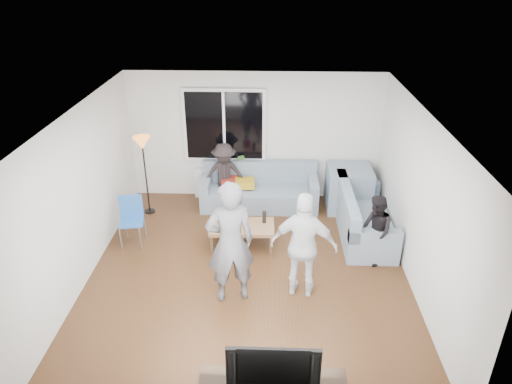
{
  "coord_description": "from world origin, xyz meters",
  "views": [
    {
      "loc": [
        0.35,
        -6.08,
        4.52
      ],
      "look_at": [
        0.1,
        0.6,
        1.15
      ],
      "focal_mm": 32.89,
      "sensor_mm": 36.0,
      "label": 1
    }
  ],
  "objects_px": {
    "sofa_back_section": "(259,187)",
    "sofa_right_section": "(365,213)",
    "side_chair": "(132,222)",
    "spectator_right": "(375,231)",
    "coffee_table": "(242,235)",
    "player_left": "(230,243)",
    "floor_lamp": "(146,176)",
    "spectator_back": "(224,175)",
    "television": "(273,362)",
    "player_right": "(304,246)"
  },
  "relations": [
    {
      "from": "side_chair",
      "to": "floor_lamp",
      "type": "height_order",
      "value": "floor_lamp"
    },
    {
      "from": "side_chair",
      "to": "spectator_right",
      "type": "relative_size",
      "value": 0.72
    },
    {
      "from": "sofa_back_section",
      "to": "sofa_right_section",
      "type": "distance_m",
      "value": 2.16
    },
    {
      "from": "coffee_table",
      "to": "television",
      "type": "relative_size",
      "value": 1.13
    },
    {
      "from": "coffee_table",
      "to": "television",
      "type": "distance_m",
      "value": 3.39
    },
    {
      "from": "spectator_right",
      "to": "television",
      "type": "height_order",
      "value": "spectator_right"
    },
    {
      "from": "sofa_right_section",
      "to": "spectator_back",
      "type": "xyz_separation_m",
      "value": [
        -2.61,
        1.03,
        0.23
      ]
    },
    {
      "from": "side_chair",
      "to": "television",
      "type": "relative_size",
      "value": 0.88
    },
    {
      "from": "coffee_table",
      "to": "television",
      "type": "bearing_deg",
      "value": -80.66
    },
    {
      "from": "sofa_back_section",
      "to": "television",
      "type": "relative_size",
      "value": 2.35
    },
    {
      "from": "player_right",
      "to": "television",
      "type": "bearing_deg",
      "value": 88.85
    },
    {
      "from": "sofa_right_section",
      "to": "side_chair",
      "type": "height_order",
      "value": "side_chair"
    },
    {
      "from": "spectator_right",
      "to": "sofa_back_section",
      "type": "bearing_deg",
      "value": -143.78
    },
    {
      "from": "sofa_back_section",
      "to": "sofa_right_section",
      "type": "xyz_separation_m",
      "value": [
        1.91,
        -1.0,
        0.0
      ]
    },
    {
      "from": "floor_lamp",
      "to": "spectator_back",
      "type": "bearing_deg",
      "value": 14.1
    },
    {
      "from": "sofa_back_section",
      "to": "sofa_right_section",
      "type": "relative_size",
      "value": 1.15
    },
    {
      "from": "sofa_right_section",
      "to": "television",
      "type": "bearing_deg",
      "value": 156.66
    },
    {
      "from": "sofa_back_section",
      "to": "television",
      "type": "bearing_deg",
      "value": -86.55
    },
    {
      "from": "sofa_right_section",
      "to": "coffee_table",
      "type": "relative_size",
      "value": 1.82
    },
    {
      "from": "sofa_right_section",
      "to": "side_chair",
      "type": "relative_size",
      "value": 2.33
    },
    {
      "from": "sofa_right_section",
      "to": "side_chair",
      "type": "bearing_deg",
      "value": 96.55
    },
    {
      "from": "player_right",
      "to": "sofa_right_section",
      "type": "bearing_deg",
      "value": -114.32
    },
    {
      "from": "sofa_back_section",
      "to": "side_chair",
      "type": "relative_size",
      "value": 2.67
    },
    {
      "from": "floor_lamp",
      "to": "television",
      "type": "distance_m",
      "value": 5.06
    },
    {
      "from": "coffee_table",
      "to": "player_right",
      "type": "bearing_deg",
      "value": -52.0
    },
    {
      "from": "floor_lamp",
      "to": "spectator_back",
      "type": "height_order",
      "value": "floor_lamp"
    },
    {
      "from": "player_left",
      "to": "floor_lamp",
      "type": "bearing_deg",
      "value": -68.75
    },
    {
      "from": "spectator_back",
      "to": "spectator_right",
      "type": "bearing_deg",
      "value": -47.11
    },
    {
      "from": "sofa_back_section",
      "to": "television",
      "type": "distance_m",
      "value": 4.79
    },
    {
      "from": "sofa_back_section",
      "to": "side_chair",
      "type": "height_order",
      "value": "side_chair"
    },
    {
      "from": "player_right",
      "to": "television",
      "type": "xyz_separation_m",
      "value": [
        -0.43,
        -2.06,
        -0.1
      ]
    },
    {
      "from": "coffee_table",
      "to": "television",
      "type": "height_order",
      "value": "television"
    },
    {
      "from": "coffee_table",
      "to": "side_chair",
      "type": "bearing_deg",
      "value": -179.89
    },
    {
      "from": "side_chair",
      "to": "player_right",
      "type": "distance_m",
      "value": 3.16
    },
    {
      "from": "coffee_table",
      "to": "spectator_right",
      "type": "xyz_separation_m",
      "value": [
        2.17,
        -0.42,
        0.4
      ]
    },
    {
      "from": "floor_lamp",
      "to": "spectator_right",
      "type": "relative_size",
      "value": 1.3
    },
    {
      "from": "spectator_back",
      "to": "player_right",
      "type": "bearing_deg",
      "value": -73.58
    },
    {
      "from": "player_left",
      "to": "player_right",
      "type": "xyz_separation_m",
      "value": [
        1.04,
        0.14,
        -0.12
      ]
    },
    {
      "from": "spectator_back",
      "to": "side_chair",
      "type": "bearing_deg",
      "value": -145.09
    },
    {
      "from": "coffee_table",
      "to": "spectator_back",
      "type": "xyz_separation_m",
      "value": [
        -0.44,
        1.5,
        0.46
      ]
    },
    {
      "from": "coffee_table",
      "to": "side_chair",
      "type": "height_order",
      "value": "side_chair"
    },
    {
      "from": "sofa_right_section",
      "to": "television",
      "type": "height_order",
      "value": "television"
    },
    {
      "from": "side_chair",
      "to": "television",
      "type": "distance_m",
      "value": 4.12
    },
    {
      "from": "spectator_right",
      "to": "television",
      "type": "bearing_deg",
      "value": -38.6
    },
    {
      "from": "coffee_table",
      "to": "spectator_right",
      "type": "bearing_deg",
      "value": -10.9
    },
    {
      "from": "television",
      "to": "coffee_table",
      "type": "bearing_deg",
      "value": 99.34
    },
    {
      "from": "sofa_right_section",
      "to": "spectator_right",
      "type": "height_order",
      "value": "spectator_right"
    },
    {
      "from": "sofa_right_section",
      "to": "spectator_right",
      "type": "relative_size",
      "value": 1.67
    },
    {
      "from": "coffee_table",
      "to": "player_left",
      "type": "bearing_deg",
      "value": -92.8
    },
    {
      "from": "side_chair",
      "to": "sofa_right_section",
      "type": "bearing_deg",
      "value": -4.86
    }
  ]
}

